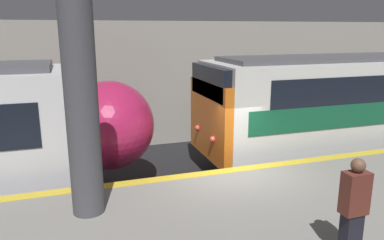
{
  "coord_description": "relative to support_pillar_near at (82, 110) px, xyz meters",
  "views": [
    {
      "loc": [
        -3.61,
        -8.03,
        4.53
      ],
      "look_at": [
        -0.67,
        0.86,
        2.23
      ],
      "focal_mm": 35.0,
      "sensor_mm": 36.0,
      "label": 1
    }
  ],
  "objects": [
    {
      "name": "ground_plane",
      "position": [
        3.43,
        1.24,
        -3.12
      ],
      "size": [
        120.0,
        120.0,
        0.0
      ],
      "primitive_type": "plane",
      "color": "black"
    },
    {
      "name": "station_rear_barrier",
      "position": [
        3.43,
        7.35,
        -0.72
      ],
      "size": [
        50.0,
        0.15,
        4.81
      ],
      "color": "#9E998E",
      "rests_on": "ground"
    },
    {
      "name": "support_pillar_near",
      "position": [
        0.0,
        0.0,
        0.0
      ],
      "size": [
        0.59,
        0.59,
        3.96
      ],
      "color": "#47474C",
      "rests_on": "platform"
    },
    {
      "name": "person_waiting",
      "position": [
        3.65,
        -2.77,
        -1.14
      ],
      "size": [
        0.38,
        0.24,
        1.6
      ],
      "color": "black",
      "rests_on": "platform"
    }
  ]
}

